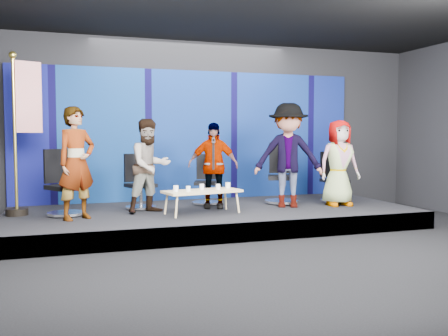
{
  "coord_description": "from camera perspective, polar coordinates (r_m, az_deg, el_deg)",
  "views": [
    {
      "loc": [
        -2.59,
        -5.88,
        1.61
      ],
      "look_at": [
        0.17,
        2.4,
        1.03
      ],
      "focal_mm": 40.0,
      "sensor_mm": 36.0,
      "label": 1
    }
  ],
  "objects": [
    {
      "name": "mug_b",
      "position": [
        8.12,
        -4.11,
        -2.38
      ],
      "size": [
        0.07,
        0.07,
        0.09
      ],
      "primitive_type": "cylinder",
      "color": "white",
      "rests_on": "coffee_table"
    },
    {
      "name": "ground",
      "position": [
        6.63,
        5.26,
        -10.26
      ],
      "size": [
        10.0,
        10.0,
        0.0
      ],
      "primitive_type": "plane",
      "color": "black",
      "rests_on": "ground"
    },
    {
      "name": "backdrop",
      "position": [
        10.17,
        -3.66,
        3.75
      ],
      "size": [
        7.0,
        0.08,
        2.6
      ],
      "primitive_type": "cube",
      "color": "#0D075B",
      "rests_on": "riser"
    },
    {
      "name": "chair_b",
      "position": [
        8.95,
        -9.65,
        -2.58
      ],
      "size": [
        0.7,
        0.7,
        0.97
      ],
      "rotation": [
        0.0,
        0.0,
        0.35
      ],
      "color": "silver",
      "rests_on": "riser"
    },
    {
      "name": "chair_c",
      "position": [
        9.43,
        -2.06,
        -2.27
      ],
      "size": [
        0.68,
        0.68,
        0.94
      ],
      "rotation": [
        0.0,
        0.0,
        -0.35
      ],
      "color": "silver",
      "rests_on": "riser"
    },
    {
      "name": "panelist_a",
      "position": [
        8.01,
        -16.49,
        0.53
      ],
      "size": [
        0.76,
        0.69,
        1.75
      ],
      "primitive_type": "imported",
      "rotation": [
        0.0,
        0.0,
        0.56
      ],
      "color": "black",
      "rests_on": "riser"
    },
    {
      "name": "mug_d",
      "position": [
        8.39,
        -0.68,
        -2.16
      ],
      "size": [
        0.08,
        0.08,
        0.09
      ],
      "primitive_type": "cylinder",
      "color": "white",
      "rests_on": "coffee_table"
    },
    {
      "name": "coffee_table",
      "position": [
        8.29,
        -2.5,
        -2.76
      ],
      "size": [
        1.35,
        0.76,
        0.39
      ],
      "rotation": [
        0.0,
        0.0,
        0.18
      ],
      "color": "tan",
      "rests_on": "riser"
    },
    {
      "name": "panelist_c",
      "position": [
        8.91,
        -1.28,
        0.3
      ],
      "size": [
        0.97,
        0.66,
        1.53
      ],
      "primitive_type": "imported",
      "rotation": [
        0.0,
        0.0,
        -0.35
      ],
      "color": "black",
      "rests_on": "riser"
    },
    {
      "name": "mug_e",
      "position": [
        8.57,
        0.44,
        -1.99
      ],
      "size": [
        0.08,
        0.08,
        0.1
      ],
      "primitive_type": "cylinder",
      "color": "white",
      "rests_on": "coffee_table"
    },
    {
      "name": "flag_stand",
      "position": [
        8.76,
        -21.95,
        4.12
      ],
      "size": [
        0.6,
        0.35,
        2.64
      ],
      "rotation": [
        0.0,
        0.0,
        0.36
      ],
      "color": "black",
      "rests_on": "riser"
    },
    {
      "name": "panelist_e",
      "position": [
        9.45,
        13.0,
        0.57
      ],
      "size": [
        0.8,
        0.55,
        1.58
      ],
      "primitive_type": "imported",
      "rotation": [
        0.0,
        0.0,
        -0.06
      ],
      "color": "black",
      "rests_on": "riser"
    },
    {
      "name": "chair_d",
      "position": [
        9.61,
        6.62,
        -1.76
      ],
      "size": [
        0.85,
        0.85,
        1.16
      ],
      "rotation": [
        0.0,
        0.0,
        -0.39
      ],
      "color": "silver",
      "rests_on": "riser"
    },
    {
      "name": "mug_a",
      "position": [
        8.1,
        -5.53,
        -2.35
      ],
      "size": [
        0.08,
        0.08,
        0.1
      ],
      "primitive_type": "cylinder",
      "color": "white",
      "rests_on": "coffee_table"
    },
    {
      "name": "chair_e",
      "position": [
        9.97,
        12.4,
        -1.96
      ],
      "size": [
        0.58,
        0.58,
        0.98
      ],
      "rotation": [
        0.0,
        0.0,
        -0.06
      ],
      "color": "silver",
      "rests_on": "riser"
    },
    {
      "name": "panelist_b",
      "position": [
        8.45,
        -8.48,
        0.24
      ],
      "size": [
        0.93,
        0.82,
        1.58
      ],
      "primitive_type": "imported",
      "rotation": [
        0.0,
        0.0,
        0.35
      ],
      "color": "black",
      "rests_on": "riser"
    },
    {
      "name": "panelist_d",
      "position": [
        9.07,
        7.35,
        1.45
      ],
      "size": [
        1.39,
        1.11,
        1.88
      ],
      "primitive_type": "imported",
      "rotation": [
        0.0,
        0.0,
        -0.39
      ],
      "color": "black",
      "rests_on": "riser"
    },
    {
      "name": "riser",
      "position": [
        8.89,
        -1.24,
        -5.63
      ],
      "size": [
        7.0,
        3.0,
        0.3
      ],
      "primitive_type": "cube",
      "color": "black",
      "rests_on": "ground"
    },
    {
      "name": "room_walls",
      "position": [
        6.48,
        5.39,
        11.07
      ],
      "size": [
        10.02,
        8.02,
        3.51
      ],
      "color": "black",
      "rests_on": "ground"
    },
    {
      "name": "chair_a",
      "position": [
        8.51,
        -17.87,
        -2.81
      ],
      "size": [
        0.84,
        0.84,
        1.08
      ],
      "rotation": [
        0.0,
        0.0,
        0.56
      ],
      "color": "silver",
      "rests_on": "riser"
    },
    {
      "name": "mug_c",
      "position": [
        8.41,
        -2.55,
        -2.14
      ],
      "size": [
        0.08,
        0.08,
        0.09
      ],
      "primitive_type": "cylinder",
      "color": "white",
      "rests_on": "coffee_table"
    }
  ]
}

